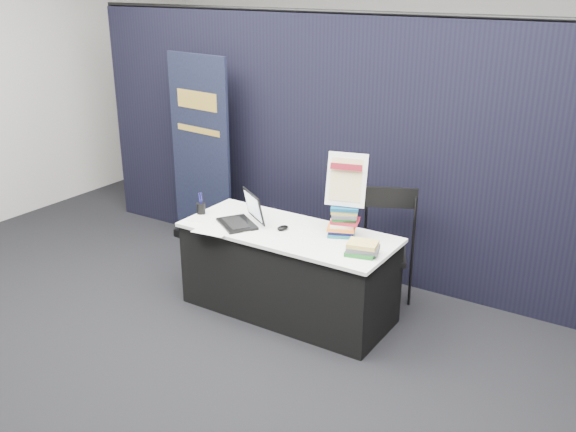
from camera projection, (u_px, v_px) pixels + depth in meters
The scene contains 15 objects.
floor at pixel (251, 339), 5.11m from camera, with size 8.00×8.00×0.00m, color black.
wall_back at pixel (444, 62), 7.64m from camera, with size 8.00×0.02×3.50m, color #B4B2AA.
drape_partition at pixel (349, 150), 5.95m from camera, with size 6.00×0.08×2.40m, color black.
display_table at pixel (288, 272), 5.41m from camera, with size 1.80×0.75×0.75m.
laptop at pixel (240, 216), 5.41m from camera, with size 0.44×0.46×0.27m.
mouse at pixel (283, 228), 5.29m from camera, with size 0.07×0.11×0.03m, color black.
brochure_left at pixel (205, 220), 5.51m from camera, with size 0.26×0.18×0.00m, color silver.
brochure_mid at pixel (213, 230), 5.28m from camera, with size 0.30×0.21×0.00m, color white.
brochure_right at pixel (236, 226), 5.37m from camera, with size 0.33×0.23×0.00m, color white.
pen_cup at pixel (201, 208), 5.63m from camera, with size 0.08×0.08×0.10m, color black.
book_stack_tall at pixel (343, 221), 5.14m from camera, with size 0.25×0.23×0.25m.
book_stack_short at pixel (363, 248), 4.81m from camera, with size 0.26×0.22×0.10m.
info_sign at pixel (346, 180), 5.04m from camera, with size 0.34×0.20×0.43m.
pullup_banner at pixel (201, 165), 6.60m from camera, with size 0.86×0.19×2.01m.
stacking_chair at pixel (379, 246), 5.41m from camera, with size 0.63×0.64×1.05m.
Camera 1 is at (2.64, -3.57, 2.73)m, focal length 40.00 mm.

